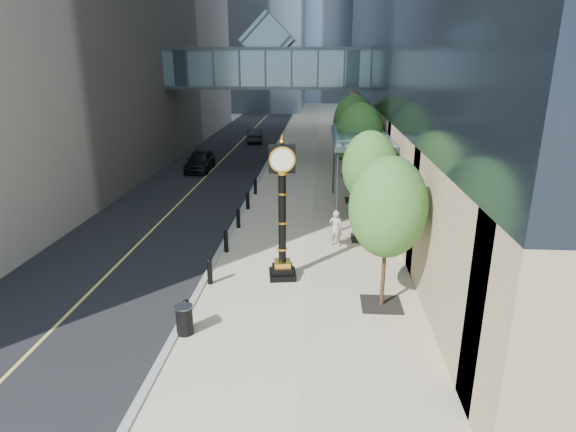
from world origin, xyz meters
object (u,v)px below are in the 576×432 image
object	(u,v)px
pedestrian	(336,228)
car_far	(255,135)
trash_bin	(184,320)
car_near	(200,160)
street_clock	(282,220)

from	to	relation	value
pedestrian	car_far	size ratio (longest dim) A/B	0.40
pedestrian	trash_bin	bearing A→B (deg)	72.47
car_near	trash_bin	bearing A→B (deg)	-79.05
street_clock	trash_bin	xyz separation A→B (m)	(-2.69, -4.27, -1.90)
car_near	car_far	distance (m)	13.86
car_near	car_far	xyz separation A→B (m)	(2.40, 13.65, -0.07)
street_clock	car_near	xyz separation A→B (m)	(-7.87, 18.69, -1.63)
pedestrian	car_near	size ratio (longest dim) A/B	0.37
car_far	trash_bin	bearing A→B (deg)	88.38
pedestrian	car_near	xyz separation A→B (m)	(-10.01, 15.16, -0.11)
street_clock	car_near	distance (m)	20.34
trash_bin	car_near	xyz separation A→B (m)	(-5.18, 22.96, 0.28)
street_clock	trash_bin	distance (m)	5.39
trash_bin	pedestrian	distance (m)	9.19
pedestrian	car_far	distance (m)	29.80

